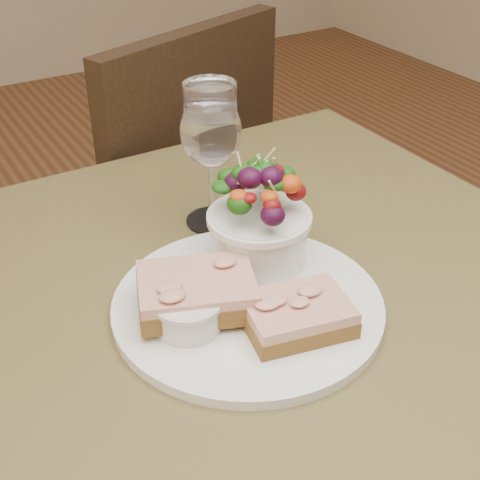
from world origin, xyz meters
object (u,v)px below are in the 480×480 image
sandwich_back (197,291)px  wine_glass (211,135)px  ramekin (188,312)px  salad_bowl (259,215)px  dinner_plate (248,305)px  cafe_table (259,359)px  sandwich_front (297,315)px  chair_far (146,285)px

sandwich_back → wine_glass: 0.22m
ramekin → salad_bowl: 0.15m
dinner_plate → wine_glass: bearing=72.5°
cafe_table → sandwich_back: (-0.08, -0.00, 0.14)m
sandwich_front → sandwich_back: sandwich_back is taller
chair_far → sandwich_front: 0.89m
cafe_table → sandwich_back: sandwich_back is taller
wine_glass → salad_bowl: bearing=-91.8°
cafe_table → salad_bowl: bearing=59.8°
dinner_plate → ramekin: ramekin is taller
salad_bowl → chair_far: bearing=81.3°
cafe_table → sandwich_back: bearing=-176.7°
dinner_plate → wine_glass: (0.06, 0.18, 0.12)m
cafe_table → sandwich_front: sandwich_front is taller
sandwich_back → sandwich_front: bearing=-24.5°
chair_far → dinner_plate: size_ratio=3.07×
cafe_table → ramekin: 0.17m
dinner_plate → sandwich_front: bearing=-71.3°
chair_far → cafe_table: bearing=60.1°
cafe_table → wine_glass: bearing=79.8°
cafe_table → sandwich_front: (-0.01, -0.08, 0.13)m
sandwich_front → salad_bowl: (0.03, 0.12, 0.04)m
cafe_table → salad_bowl: size_ratio=6.30×
chair_far → dinner_plate: 0.83m
sandwich_front → sandwich_back: 0.11m
dinner_plate → sandwich_front: 0.07m
dinner_plate → ramekin: 0.08m
cafe_table → salad_bowl: salad_bowl is taller
sandwich_back → ramekin: sandwich_back is taller
sandwich_front → salad_bowl: 0.13m
salad_bowl → dinner_plate: bearing=-130.5°
dinner_plate → wine_glass: size_ratio=1.67×
ramekin → wine_glass: bearing=54.8°
sandwich_front → sandwich_back: size_ratio=0.82×
dinner_plate → sandwich_back: bearing=165.4°
ramekin → salad_bowl: (0.13, 0.07, 0.04)m
sandwich_front → wine_glass: size_ratio=0.68×
sandwich_front → wine_glass: wine_glass is taller
wine_glass → ramekin: bearing=-125.2°
sandwich_front → ramekin: bearing=161.3°
sandwich_back → chair_far: bearing=94.1°
sandwich_front → salad_bowl: bearing=87.2°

